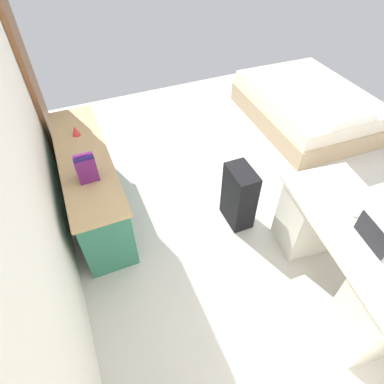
# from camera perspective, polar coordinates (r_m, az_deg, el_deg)

# --- Properties ---
(ground_plane) EXTENTS (5.58, 5.58, 0.00)m
(ground_plane) POSITION_cam_1_polar(r_m,az_deg,el_deg) (3.91, 12.93, 0.40)
(ground_plane) COLOR beige
(wall_back) EXTENTS (4.58, 0.10, 2.79)m
(wall_back) POSITION_cam_1_polar(r_m,az_deg,el_deg) (2.53, -28.64, 8.72)
(wall_back) COLOR white
(wall_back) RESTS_ON ground_plane
(door_wooden) EXTENTS (0.88, 0.05, 2.04)m
(door_wooden) POSITION_cam_1_polar(r_m,az_deg,el_deg) (4.24, -26.51, 17.65)
(door_wooden) COLOR brown
(door_wooden) RESTS_ON ground_plane
(desk) EXTENTS (1.52, 0.85, 0.75)m
(desk) POSITION_cam_1_polar(r_m,az_deg,el_deg) (3.04, 25.47, -10.17)
(desk) COLOR silver
(desk) RESTS_ON ground_plane
(credenza) EXTENTS (1.80, 0.48, 0.73)m
(credenza) POSITION_cam_1_polar(r_m,az_deg,el_deg) (3.52, -17.24, 1.55)
(credenza) COLOR #2D7056
(credenza) RESTS_ON ground_plane
(bed) EXTENTS (1.95, 1.47, 0.58)m
(bed) POSITION_cam_1_polar(r_m,az_deg,el_deg) (5.06, 19.36, 13.92)
(bed) COLOR tan
(bed) RESTS_ON ground_plane
(suitcase_black) EXTENTS (0.36, 0.22, 0.68)m
(suitcase_black) POSITION_cam_1_polar(r_m,az_deg,el_deg) (3.30, 8.23, -0.77)
(suitcase_black) COLOR black
(suitcase_black) RESTS_ON ground_plane
(laptop) EXTENTS (0.34, 0.26, 0.21)m
(laptop) POSITION_cam_1_polar(r_m,az_deg,el_deg) (2.70, 29.59, -7.08)
(laptop) COLOR #B7B7BC
(laptop) RESTS_ON desk
(computer_mouse) EXTENTS (0.07, 0.11, 0.03)m
(computer_mouse) POSITION_cam_1_polar(r_m,az_deg,el_deg) (2.85, 27.04, -3.42)
(computer_mouse) COLOR white
(computer_mouse) RESTS_ON desk
(book_row) EXTENTS (0.15, 0.17, 0.23)m
(book_row) POSITION_cam_1_polar(r_m,az_deg,el_deg) (2.95, -18.03, 3.96)
(book_row) COLOR #5C1B5A
(book_row) RESTS_ON credenza
(figurine_small) EXTENTS (0.08, 0.08, 0.11)m
(figurine_small) POSITION_cam_1_polar(r_m,az_deg,el_deg) (3.55, -19.76, 10.10)
(figurine_small) COLOR red
(figurine_small) RESTS_ON credenza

